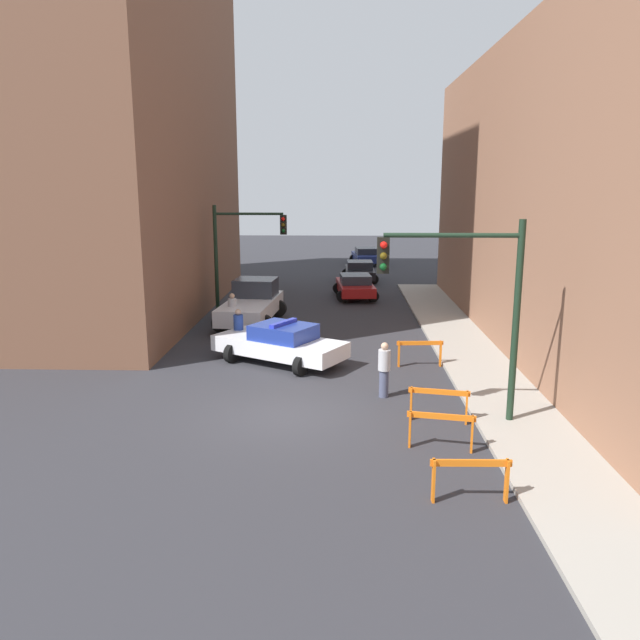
{
  "coord_description": "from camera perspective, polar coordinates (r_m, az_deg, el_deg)",
  "views": [
    {
      "loc": [
        1.41,
        -15.98,
        6.17
      ],
      "look_at": [
        0.74,
        5.52,
        1.45
      ],
      "focal_mm": 35.0,
      "sensor_mm": 36.0,
      "label": 1
    }
  ],
  "objects": [
    {
      "name": "building_corner_left",
      "position": [
        33.43,
        -23.74,
        22.15
      ],
      "size": [
        14.0,
        20.0,
        24.82
      ],
      "color": "brown",
      "rests_on": "ground_plane"
    },
    {
      "name": "barrier_corner",
      "position": [
        21.67,
        9.12,
        -2.64
      ],
      "size": [
        1.6,
        0.25,
        0.9
      ],
      "rotation": [
        0.0,
        0.0,
        0.06
      ],
      "color": "orange",
      "rests_on": "ground_plane"
    },
    {
      "name": "sidewalk_right",
      "position": [
        17.77,
        17.5,
        -8.34
      ],
      "size": [
        2.4,
        44.0,
        0.12
      ],
      "color": "#9E998E",
      "rests_on": "ground_plane"
    },
    {
      "name": "pedestrian_corner",
      "position": [
        26.6,
        -8.01,
        0.73
      ],
      "size": [
        0.51,
        0.51,
        1.66
      ],
      "rotation": [
        0.0,
        0.0,
        0.7
      ],
      "color": "black",
      "rests_on": "ground_plane"
    },
    {
      "name": "pedestrian_sidewalk",
      "position": [
        18.4,
        5.88,
        -4.47
      ],
      "size": [
        0.45,
        0.45,
        1.66
      ],
      "rotation": [
        0.0,
        0.0,
        4.41
      ],
      "color": "#474C66",
      "rests_on": "ground_plane"
    },
    {
      "name": "barrier_mid",
      "position": [
        15.13,
        11.0,
        -9.41
      ],
      "size": [
        1.58,
        0.43,
        0.9
      ],
      "rotation": [
        0.0,
        0.0,
        -0.19
      ],
      "color": "orange",
      "rests_on": "ground_plane"
    },
    {
      "name": "traffic_light_far",
      "position": [
        29.6,
        -7.43,
        6.89
      ],
      "size": [
        3.44,
        0.35,
        5.2
      ],
      "color": "black",
      "rests_on": "ground_plane"
    },
    {
      "name": "parked_car_mid",
      "position": [
        40.37,
        3.65,
        4.52
      ],
      "size": [
        2.3,
        4.32,
        1.31
      ],
      "rotation": [
        0.0,
        0.0,
        0.01
      ],
      "color": "black",
      "rests_on": "ground_plane"
    },
    {
      "name": "parked_car_near",
      "position": [
        34.4,
        3.23,
        3.16
      ],
      "size": [
        2.51,
        4.43,
        1.31
      ],
      "rotation": [
        0.0,
        0.0,
        0.08
      ],
      "color": "maroon",
      "rests_on": "ground_plane"
    },
    {
      "name": "parked_car_far",
      "position": [
        48.86,
        4.24,
        5.88
      ],
      "size": [
        2.54,
        4.45,
        1.31
      ],
      "rotation": [
        0.0,
        0.0,
        0.1
      ],
      "color": "navy",
      "rests_on": "ground_plane"
    },
    {
      "name": "ground_plane",
      "position": [
        17.19,
        -3.07,
        -8.68
      ],
      "size": [
        120.0,
        120.0,
        0.0
      ],
      "primitive_type": "plane",
      "color": "#2D2D33"
    },
    {
      "name": "barrier_front",
      "position": [
        12.93,
        13.6,
        -13.44
      ],
      "size": [
        1.6,
        0.19,
        0.9
      ],
      "rotation": [
        0.0,
        0.0,
        0.02
      ],
      "color": "orange",
      "rests_on": "ground_plane"
    },
    {
      "name": "pedestrian_crossing",
      "position": [
        23.26,
        -7.45,
        -0.93
      ],
      "size": [
        0.42,
        0.42,
        1.66
      ],
      "rotation": [
        0.0,
        0.0,
        6.1
      ],
      "color": "black",
      "rests_on": "ground_plane"
    },
    {
      "name": "barrier_back",
      "position": [
        16.81,
        10.81,
        -7.16
      ],
      "size": [
        1.58,
        0.45,
        0.9
      ],
      "rotation": [
        0.0,
        0.0,
        -0.19
      ],
      "color": "orange",
      "rests_on": "ground_plane"
    },
    {
      "name": "traffic_light_near",
      "position": [
        16.13,
        13.66,
        2.6
      ],
      "size": [
        3.64,
        0.35,
        5.2
      ],
      "color": "black",
      "rests_on": "sidewalk_right"
    },
    {
      "name": "white_truck",
      "position": [
        28.17,
        -6.23,
        1.52
      ],
      "size": [
        2.93,
        5.55,
        1.9
      ],
      "rotation": [
        0.0,
        0.0,
        -0.08
      ],
      "color": "silver",
      "rests_on": "ground_plane"
    },
    {
      "name": "police_car",
      "position": [
        21.81,
        -3.65,
        -2.12
      ],
      "size": [
        4.99,
        3.97,
        1.52
      ],
      "rotation": [
        0.0,
        0.0,
        1.04
      ],
      "color": "white",
      "rests_on": "ground_plane"
    }
  ]
}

